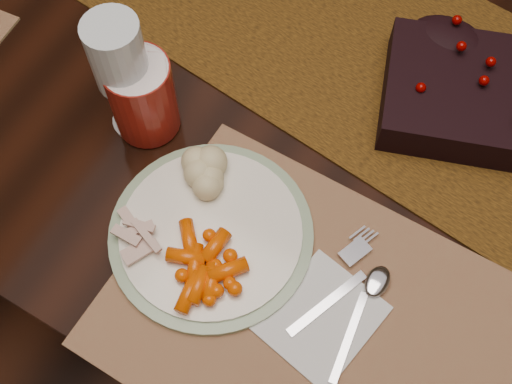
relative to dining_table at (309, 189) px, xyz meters
The scene contains 13 objects.
floor 0.38m from the dining_table, ahead, with size 5.00×5.00×0.00m, color black.
dining_table is the anchor object (origin of this frame).
table_runner 0.39m from the dining_table, 53.01° to the left, with size 1.86×0.38×0.00m, color #532B06.
placemat_main 0.53m from the dining_table, 65.33° to the right, with size 0.49×0.36×0.00m, color brown.
dinner_plate 0.49m from the dining_table, 92.26° to the right, with size 0.26×0.26×0.01m, color white.
baby_carrots 0.54m from the dining_table, 91.77° to the right, with size 0.12×0.09×0.02m, color #E04800, non-canonical shape.
mashed_potatoes 0.49m from the dining_table, 103.11° to the right, with size 0.09×0.08×0.05m, color tan, non-canonical shape.
turkey_shreds 0.55m from the dining_table, 103.56° to the right, with size 0.08×0.07×0.02m, color tan, non-canonical shape.
napkin 0.53m from the dining_table, 64.15° to the right, with size 0.11×0.13×0.00m, color silver.
fork 0.51m from the dining_table, 61.74° to the right, with size 0.02×0.15×0.00m, color silver, non-canonical shape.
spoon 0.53m from the dining_table, 57.47° to the right, with size 0.03×0.15×0.00m, color #B8B8B8, non-canonical shape.
red_cup 0.52m from the dining_table, 131.48° to the right, with size 0.09×0.09×0.12m, color maroon.
wine_glass 0.55m from the dining_table, 133.61° to the right, with size 0.07×0.07×0.20m, color silver, non-canonical shape.
Camera 1 is at (0.20, -0.55, 1.51)m, focal length 45.00 mm.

